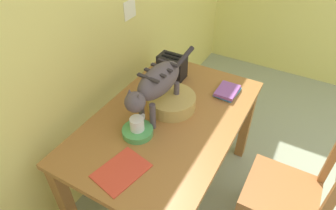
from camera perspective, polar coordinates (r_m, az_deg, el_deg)
The scene contains 10 objects.
wall_rear at distance 1.88m, azimuth -16.28°, elevation 15.80°, with size 4.92×0.11×2.50m.
dining_table at distance 1.88m, azimuth 0.00°, elevation -4.47°, with size 1.34×0.85×0.74m.
cat at distance 1.69m, azimuth -2.24°, elevation 4.18°, with size 0.67×0.18×0.34m.
saucer_bowl at distance 1.71m, azimuth -5.99°, elevation -5.19°, with size 0.18×0.18×0.04m, color #4B9D54.
coffee_mug at distance 1.67m, azimuth -6.05°, elevation -3.66°, with size 0.12×0.08×0.08m.
magazine at distance 1.55m, azimuth -9.16°, elevation -12.65°, with size 0.27×0.20×0.01m, color #D53F2C.
book_stack at distance 2.04m, azimuth 11.60°, elevation 2.68°, with size 0.20×0.15×0.04m.
wicker_basket at distance 1.87m, azimuth 0.67°, elevation 0.69°, with size 0.31×0.31×0.09m.
toaster at distance 2.14m, azimuth 0.79°, elevation 7.56°, with size 0.12×0.20×0.18m.
wooden_chair_far at distance 1.92m, azimuth 22.76°, elevation -15.71°, with size 0.42×0.42×0.95m.
Camera 1 is at (-1.21, 0.97, 1.95)m, focal length 30.98 mm.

